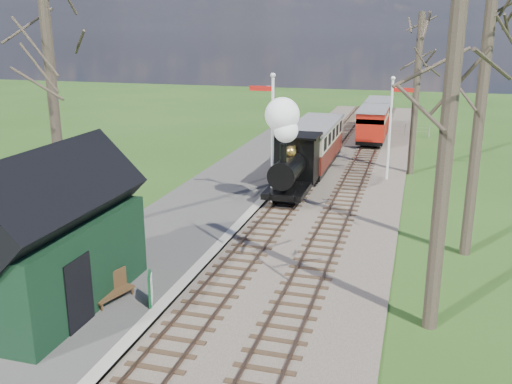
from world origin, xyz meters
TOP-DOWN VIEW (x-y plane):
  - distant_hills at (1.40, 64.38)m, footprint 114.40×48.00m
  - ballast_bed at (1.30, 22.00)m, footprint 8.00×60.00m
  - track_near at (0.00, 22.00)m, footprint 1.60×60.00m
  - track_far at (2.60, 22.00)m, footprint 1.60×60.00m
  - platform at (-3.50, 14.00)m, footprint 5.00×44.00m
  - coping_strip at (-1.20, 14.00)m, footprint 0.40×44.00m
  - station_shed at (-4.30, 4.00)m, footprint 3.25×6.30m
  - semaphore_near at (-0.77, 16.00)m, footprint 1.22×0.24m
  - semaphore_far at (4.37, 22.00)m, footprint 1.22×0.24m
  - bare_trees at (1.33, 10.10)m, footprint 15.51×22.39m
  - fence_line at (0.30, 36.00)m, footprint 12.60×0.08m
  - locomotive at (-0.01, 16.97)m, footprint 2.00×4.67m
  - coach at (0.00, 23.04)m, footprint 2.34×8.01m
  - red_carriage_a at (2.60, 32.09)m, footprint 2.01×4.98m
  - red_carriage_b at (2.60, 37.59)m, footprint 2.01×4.98m
  - sign_board at (-1.53, 4.72)m, footprint 0.34×0.64m
  - bench at (-2.80, 4.61)m, footprint 0.82×1.52m
  - person at (-2.98, 4.87)m, footprint 0.48×0.60m

SIDE VIEW (x-z plane):
  - distant_hills at x=1.40m, z-range -27.22..-5.20m
  - ballast_bed at x=1.30m, z-range 0.00..0.10m
  - track_near at x=0.00m, z-range 0.02..0.17m
  - track_far at x=2.60m, z-range 0.02..0.17m
  - platform at x=-3.50m, z-range 0.00..0.20m
  - coping_strip at x=-1.20m, z-range 0.00..0.21m
  - fence_line at x=0.30m, z-range 0.05..1.05m
  - bench at x=-2.80m, z-range 0.17..1.01m
  - sign_board at x=-1.53m, z-range 0.20..1.18m
  - person at x=-2.98m, z-range 0.20..1.62m
  - red_carriage_a at x=2.60m, z-range 0.41..2.53m
  - red_carriage_b at x=2.60m, z-range 0.41..2.53m
  - coach at x=0.00m, z-range 0.44..2.90m
  - station_shed at x=-4.30m, z-range -0.12..4.66m
  - locomotive at x=-0.01m, z-range -0.22..4.79m
  - semaphore_far at x=4.37m, z-range 0.49..6.21m
  - semaphore_near at x=-0.77m, z-range 0.51..6.73m
  - bare_trees at x=1.33m, z-range -0.79..11.21m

